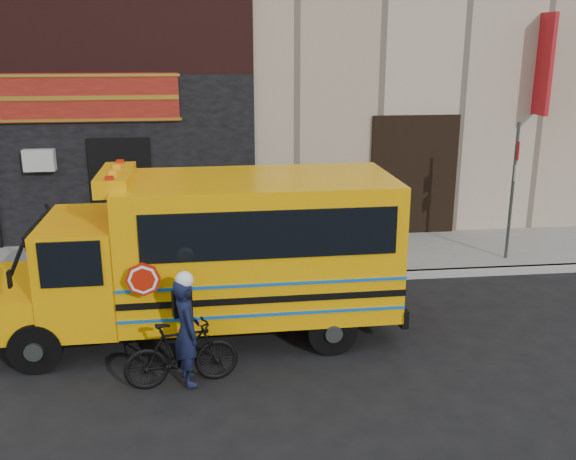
% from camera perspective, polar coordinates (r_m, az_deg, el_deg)
% --- Properties ---
extents(ground, '(120.00, 120.00, 0.00)m').
position_cam_1_polar(ground, '(11.12, -0.91, -9.63)').
color(ground, black).
rests_on(ground, ground).
extents(curb, '(40.00, 0.20, 0.15)m').
position_cam_1_polar(curb, '(13.47, -2.03, -4.51)').
color(curb, '#989993').
rests_on(curb, ground).
extents(sidewalk, '(40.00, 3.00, 0.15)m').
position_cam_1_polar(sidewalk, '(14.88, -2.50, -2.46)').
color(sidewalk, '#65645E').
rests_on(sidewalk, ground).
extents(school_bus, '(6.94, 2.50, 2.92)m').
position_cam_1_polar(school_bus, '(10.80, -6.23, -1.89)').
color(school_bus, black).
rests_on(school_bus, ground).
extents(sign_pole, '(0.10, 0.28, 3.23)m').
position_cam_1_polar(sign_pole, '(15.01, 19.35, 3.53)').
color(sign_pole, '#404844').
rests_on(sign_pole, ground).
extents(bicycle, '(1.73, 0.75, 1.01)m').
position_cam_1_polar(bicycle, '(9.66, -9.44, -10.78)').
color(bicycle, black).
rests_on(bicycle, ground).
extents(cyclist, '(0.54, 0.67, 1.62)m').
position_cam_1_polar(cyclist, '(9.52, -8.98, -9.15)').
color(cyclist, black).
rests_on(cyclist, ground).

